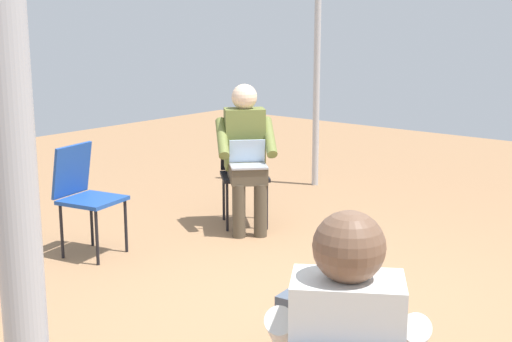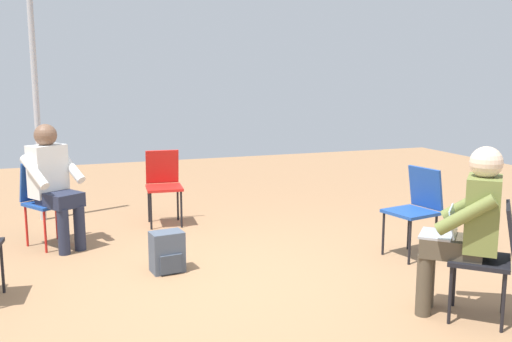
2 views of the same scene
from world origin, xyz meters
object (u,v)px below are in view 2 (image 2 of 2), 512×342
chair_north (416,205)px  chair_southwest (45,197)px  person_with_laptop (467,223)px  chair_northeast (491,253)px  person_in_white (53,180)px  backpack_near_laptop_user (167,254)px  chair_west (164,181)px

chair_north → chair_southwest: 3.67m
chair_north → person_with_laptop: bearing=147.2°
chair_northeast → chair_north: 1.47m
chair_northeast → person_in_white: bearing=88.1°
backpack_near_laptop_user → chair_west: bearing=170.1°
chair_west → person_in_white: person_in_white is taller
chair_north → chair_northeast: bearing=153.3°
chair_southwest → person_with_laptop: 4.03m
chair_west → chair_northeast: bearing=120.9°
chair_southwest → person_in_white: person_in_white is taller
chair_north → backpack_near_laptop_user: 2.37m
chair_west → chair_southwest: bearing=23.6°
chair_north → chair_west: (-2.01, -2.03, 0.00)m
chair_northeast → backpack_near_laptop_user: chair_northeast is taller
chair_northeast → person_in_white: person_in_white is taller
chair_southwest → chair_west: size_ratio=1.00×
chair_southwest → person_with_laptop: size_ratio=0.69×
chair_northeast → person_with_laptop: 0.26m
chair_north → person_in_white: 3.54m
chair_northeast → person_in_white: size_ratio=0.69×
chair_southwest → chair_west: (-0.43, 1.28, 0.00)m
chair_northeast → chair_north: same height
chair_southwest → person_in_white: 0.26m
chair_north → person_in_white: person_in_white is taller
chair_northeast → person_with_laptop: size_ratio=0.69×
chair_northeast → chair_southwest: size_ratio=1.00×
person_in_white → chair_north: bearing=124.2°
chair_northeast → chair_west: (-3.43, -1.65, 0.00)m
chair_northeast → chair_southwest: same height
chair_north → chair_west: 2.86m
chair_west → person_in_white: (0.57, -1.20, 0.20)m
person_with_laptop → person_in_white: (-2.74, -2.72, 0.00)m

